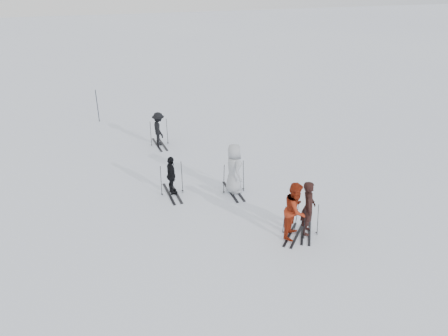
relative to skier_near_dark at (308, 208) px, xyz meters
name	(u,v)px	position (x,y,z in m)	size (l,w,h in m)	color
ground	(231,203)	(-1.96, 2.54, -0.96)	(120.00, 120.00, 0.00)	silver
skier_near_dark	(308,208)	(0.00, 0.00, 0.00)	(0.70, 0.46, 1.91)	black
skier_red	(295,211)	(-0.49, -0.06, 0.03)	(0.96, 0.74, 1.97)	maroon
skier_grey	(234,169)	(-1.61, 3.35, 0.05)	(0.98, 0.64, 2.01)	#A5A9AE
skier_uphill_left	(171,176)	(-3.99, 3.79, -0.18)	(0.91, 0.38, 1.56)	black
skier_uphill_far	(159,129)	(-3.87, 8.83, -0.14)	(1.06, 0.61, 1.64)	black
skis_near_dark	(307,218)	(0.00, 0.00, -0.38)	(0.83, 1.57, 1.15)	black
skis_red	(294,221)	(-0.49, -0.06, -0.39)	(0.82, 1.55, 1.13)	black
skis_grey	(234,177)	(-1.61, 3.35, -0.29)	(0.96, 1.82, 1.32)	black
skis_uphill_left	(172,178)	(-3.99, 3.79, -0.28)	(0.98, 1.86, 1.36)	black
skis_uphill_far	(159,132)	(-3.87, 8.83, -0.29)	(0.97, 1.83, 1.34)	black
piste_marker	(97,106)	(-6.76, 13.04, -0.04)	(0.04, 0.04, 1.82)	black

